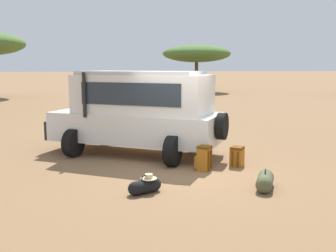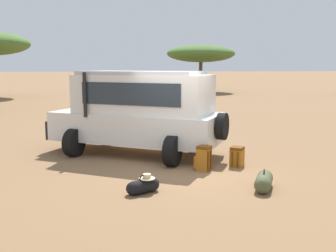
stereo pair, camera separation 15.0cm
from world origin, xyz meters
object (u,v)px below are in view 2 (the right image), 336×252
(safari_vehicle, at_px, (139,111))
(acacia_tree_centre_back, at_px, (201,54))
(duffel_bag_soft_canvas, at_px, (264,181))
(duffel_bag_low_black_case, at_px, (143,186))
(backpack_cluster_center, at_px, (203,158))
(backpack_beside_front_wheel, at_px, (237,157))

(safari_vehicle, bearing_deg, acacia_tree_centre_back, 73.73)
(duffel_bag_soft_canvas, distance_m, acacia_tree_centre_back, 31.09)
(duffel_bag_low_black_case, height_order, acacia_tree_centre_back, acacia_tree_centre_back)
(backpack_cluster_center, bearing_deg, safari_vehicle, 125.10)
(duffel_bag_low_black_case, relative_size, duffel_bag_soft_canvas, 0.78)
(duffel_bag_low_black_case, relative_size, acacia_tree_centre_back, 0.11)
(safari_vehicle, height_order, backpack_beside_front_wheel, safari_vehicle)
(backpack_beside_front_wheel, xyz_separation_m, duffel_bag_soft_canvas, (-0.03, -1.93, -0.08))
(duffel_bag_low_black_case, bearing_deg, acacia_tree_centre_back, 75.29)
(backpack_beside_front_wheel, relative_size, duffel_bag_low_black_case, 0.73)
(backpack_beside_front_wheel, xyz_separation_m, duffel_bag_low_black_case, (-2.59, -1.83, -0.10))
(duffel_bag_low_black_case, bearing_deg, backpack_beside_front_wheel, 35.34)
(backpack_beside_front_wheel, relative_size, duffel_bag_soft_canvas, 0.57)
(safari_vehicle, xyz_separation_m, acacia_tree_centre_back, (7.79, 26.69, 2.43))
(duffel_bag_low_black_case, bearing_deg, safari_vehicle, 87.29)
(safari_vehicle, bearing_deg, backpack_beside_front_wheel, -36.66)
(duffel_bag_soft_canvas, height_order, acacia_tree_centre_back, acacia_tree_centre_back)
(backpack_beside_front_wheel, relative_size, backpack_cluster_center, 0.82)
(backpack_beside_front_wheel, distance_m, acacia_tree_centre_back, 29.19)
(safari_vehicle, relative_size, duffel_bag_low_black_case, 7.51)
(backpack_beside_front_wheel, bearing_deg, duffel_bag_low_black_case, -144.66)
(duffel_bag_soft_canvas, bearing_deg, backpack_beside_front_wheel, 89.05)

